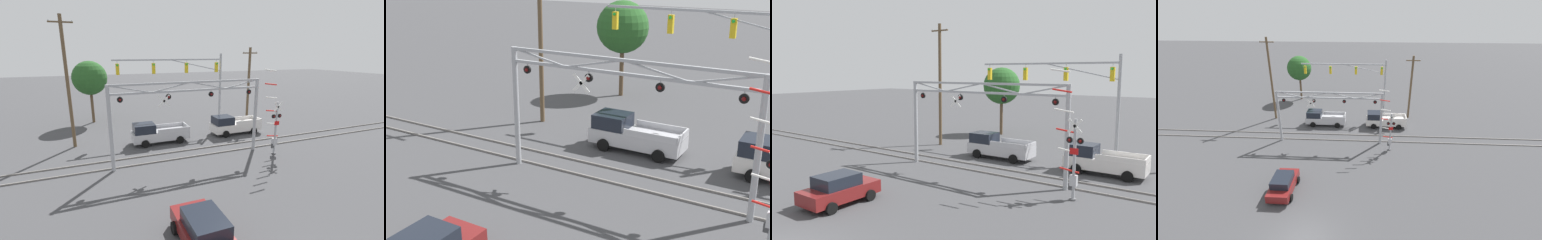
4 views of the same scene
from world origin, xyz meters
TOP-DOWN VIEW (x-y plane):
  - rail_track_near at (0.00, 14.01)m, footprint 80.00×0.08m
  - rail_track_far at (0.00, 15.44)m, footprint 80.00×0.08m
  - crossing_gantry at (-0.01, 13.72)m, footprint 11.62×0.29m
  - crossing_signal_mast at (6.52, 12.25)m, footprint 1.86×0.35m
  - traffic_signal_span at (3.38, 21.58)m, footprint 11.32×0.39m
  - pickup_truck_lead at (-1.47, 18.30)m, footprint 5.08×2.07m
  - pickup_truck_following at (6.31, 18.24)m, footprint 5.07×2.07m
  - sedan_waiting at (-2.79, 4.90)m, footprint 2.04×3.85m
  - utility_pole_left at (-8.40, 19.89)m, footprint 1.80×0.28m
  - utility_pole_right at (9.90, 21.26)m, footprint 1.80×0.28m
  - background_tree_beyond_span at (-6.73, 28.05)m, footprint 3.83×3.83m

SIDE VIEW (x-z plane):
  - rail_track_near at x=0.00m, z-range 0.00..0.10m
  - rail_track_far at x=0.00m, z-range 0.00..0.10m
  - sedan_waiting at x=-2.79m, z-range 0.00..1.54m
  - pickup_truck_following at x=6.31m, z-range -0.04..1.84m
  - pickup_truck_lead at x=-1.47m, z-range -0.04..1.84m
  - crossing_signal_mast at x=6.52m, z-range -1.11..5.68m
  - crossing_gantry at x=-0.01m, z-range 1.08..7.03m
  - utility_pole_right at x=9.90m, z-range 0.14..8.66m
  - background_tree_beyond_span at x=-6.73m, z-range 1.61..8.70m
  - traffic_signal_span at x=3.38m, z-range 1.62..9.49m
  - utility_pole_left at x=-8.40m, z-range 0.15..10.99m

